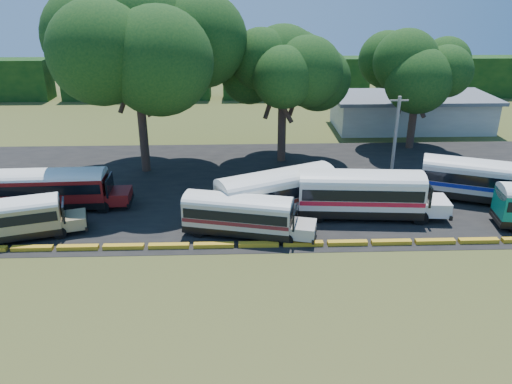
{
  "coord_description": "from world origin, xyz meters",
  "views": [
    {
      "loc": [
        -2.7,
        -28.44,
        16.37
      ],
      "look_at": [
        -1.5,
        6.0,
        1.87
      ],
      "focal_mm": 35.0,
      "sensor_mm": 36.0,
      "label": 1
    }
  ],
  "objects_px": {
    "bus_beige": "(5,217)",
    "bus_cream_west": "(241,213)",
    "bus_white_red": "(363,191)",
    "bus_red": "(55,186)",
    "tree_west": "(134,35)"
  },
  "relations": [
    {
      "from": "bus_beige",
      "to": "bus_red",
      "type": "xyz_separation_m",
      "value": [
        1.66,
        5.08,
        0.18
      ]
    },
    {
      "from": "bus_beige",
      "to": "bus_white_red",
      "type": "xyz_separation_m",
      "value": [
        25.04,
        2.83,
        0.36
      ]
    },
    {
      "from": "bus_cream_west",
      "to": "tree_west",
      "type": "height_order",
      "value": "tree_west"
    },
    {
      "from": "bus_red",
      "to": "bus_white_red",
      "type": "height_order",
      "value": "bus_white_red"
    },
    {
      "from": "bus_red",
      "to": "bus_white_red",
      "type": "relative_size",
      "value": 0.89
    },
    {
      "from": "bus_white_red",
      "to": "tree_west",
      "type": "distance_m",
      "value": 23.28
    },
    {
      "from": "bus_cream_west",
      "to": "bus_white_red",
      "type": "bearing_deg",
      "value": 29.5
    },
    {
      "from": "bus_beige",
      "to": "bus_cream_west",
      "type": "xyz_separation_m",
      "value": [
        15.93,
        0.21,
        -0.01
      ]
    },
    {
      "from": "bus_red",
      "to": "tree_west",
      "type": "distance_m",
      "value": 14.48
    },
    {
      "from": "bus_red",
      "to": "bus_cream_west",
      "type": "xyz_separation_m",
      "value": [
        14.27,
        -4.87,
        -0.18
      ]
    },
    {
      "from": "tree_west",
      "to": "bus_beige",
      "type": "bearing_deg",
      "value": -117.61
    },
    {
      "from": "bus_white_red",
      "to": "tree_west",
      "type": "height_order",
      "value": "tree_west"
    },
    {
      "from": "bus_cream_west",
      "to": "bus_white_red",
      "type": "height_order",
      "value": "bus_white_red"
    },
    {
      "from": "bus_red",
      "to": "tree_west",
      "type": "relative_size",
      "value": 0.58
    },
    {
      "from": "bus_white_red",
      "to": "bus_red",
      "type": "bearing_deg",
      "value": 179.06
    }
  ]
}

